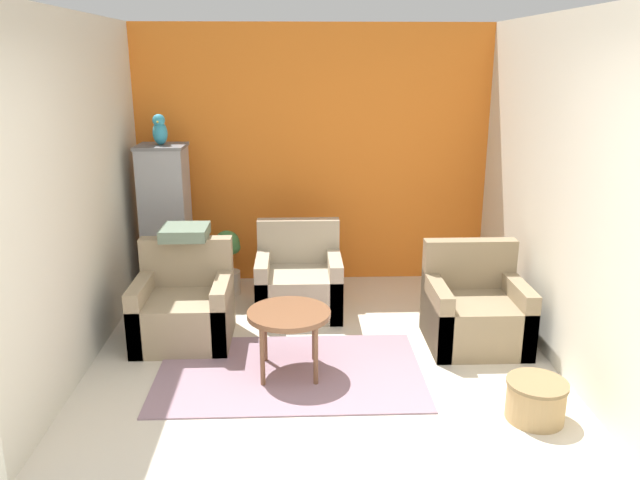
{
  "coord_description": "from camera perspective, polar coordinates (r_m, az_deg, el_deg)",
  "views": [
    {
      "loc": [
        -0.18,
        -3.01,
        2.31
      ],
      "look_at": [
        0.0,
        1.7,
        0.93
      ],
      "focal_mm": 35.0,
      "sensor_mm": 36.0,
      "label": 1
    }
  ],
  "objects": [
    {
      "name": "coffee_table",
      "position": [
        4.67,
        -2.86,
        -7.14
      ],
      "size": [
        0.62,
        0.62,
        0.5
      ],
      "color": "brown",
      "rests_on": "ground_plane"
    },
    {
      "name": "area_rug",
      "position": [
        4.86,
        -2.78,
        -11.95
      ],
      "size": [
        2.01,
        1.23,
        0.01
      ],
      "color": "gray",
      "rests_on": "ground_plane"
    },
    {
      "name": "throw_pillow",
      "position": [
        5.44,
        -12.24,
        0.71
      ],
      "size": [
        0.39,
        0.39,
        0.1
      ],
      "color": "slate",
      "rests_on": "armchair_left"
    },
    {
      "name": "birdcage",
      "position": [
        6.3,
        -13.85,
        1.55
      ],
      "size": [
        0.48,
        0.48,
        1.51
      ],
      "color": "slate",
      "rests_on": "ground_plane"
    },
    {
      "name": "ground_plane",
      "position": [
        3.8,
        1.05,
        -21.08
      ],
      "size": [
        20.0,
        20.0,
        0.0
      ],
      "primitive_type": "plane",
      "color": "beige",
      "rests_on": "ground"
    },
    {
      "name": "wall_right",
      "position": [
        5.22,
        20.63,
        4.4
      ],
      "size": [
        0.06,
        3.4,
        2.64
      ],
      "color": "beige",
      "rests_on": "ground_plane"
    },
    {
      "name": "wall_left",
      "position": [
        5.09,
        -21.16,
        4.07
      ],
      "size": [
        0.06,
        3.4,
        2.64
      ],
      "color": "beige",
      "rests_on": "ground_plane"
    },
    {
      "name": "armchair_middle",
      "position": [
        5.87,
        -1.95,
        -3.96
      ],
      "size": [
        0.78,
        0.72,
        0.83
      ],
      "color": "tan",
      "rests_on": "ground_plane"
    },
    {
      "name": "armchair_right",
      "position": [
        5.37,
        13.96,
        -6.42
      ],
      "size": [
        0.78,
        0.72,
        0.83
      ],
      "color": "#8E7A5B",
      "rests_on": "ground_plane"
    },
    {
      "name": "parrot",
      "position": [
        6.14,
        -14.42,
        9.67
      ],
      "size": [
        0.14,
        0.25,
        0.29
      ],
      "color": "teal",
      "rests_on": "birdcage"
    },
    {
      "name": "potted_plant",
      "position": [
        6.31,
        -8.47,
        -1.68
      ],
      "size": [
        0.28,
        0.26,
        0.66
      ],
      "color": "beige",
      "rests_on": "ground_plane"
    },
    {
      "name": "wall_back_accent",
      "position": [
        6.52,
        -0.58,
        7.65
      ],
      "size": [
        3.73,
        0.06,
        2.64
      ],
      "color": "orange",
      "rests_on": "ground_plane"
    },
    {
      "name": "armchair_left",
      "position": [
        5.39,
        -12.31,
        -6.21
      ],
      "size": [
        0.78,
        0.72,
        0.83
      ],
      "color": "#9E896B",
      "rests_on": "ground_plane"
    },
    {
      "name": "wicker_basket",
      "position": [
        4.47,
        19.13,
        -13.55
      ],
      "size": [
        0.4,
        0.4,
        0.27
      ],
      "color": "tan",
      "rests_on": "ground_plane"
    }
  ]
}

